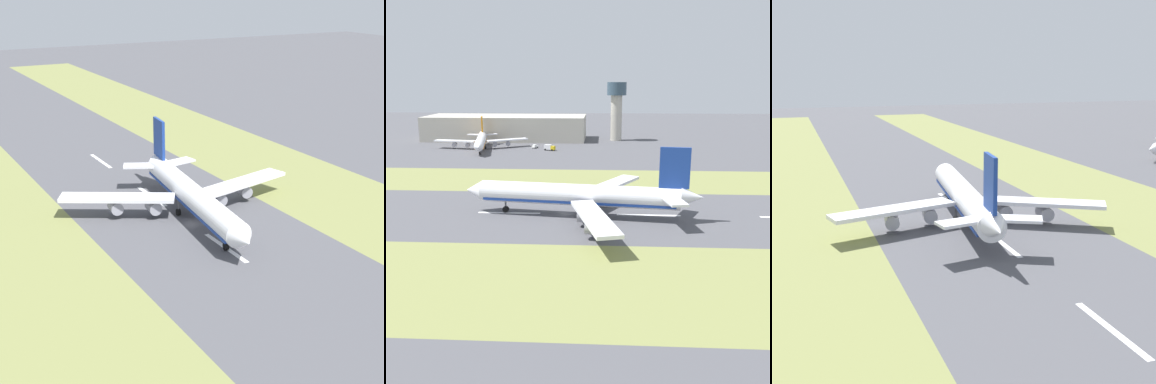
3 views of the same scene
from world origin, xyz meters
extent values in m
plane|color=#4C4C51|center=(0.00, 0.00, 0.00)|extent=(800.00, 800.00, 0.00)
cube|color=olive|center=(-45.00, 0.00, 0.00)|extent=(40.00, 600.00, 0.01)
cube|color=olive|center=(45.00, 0.00, 0.00)|extent=(40.00, 600.00, 0.01)
cube|color=silver|center=(0.00, -63.67, 0.01)|extent=(1.20, 18.00, 0.01)
cube|color=silver|center=(0.00, -23.67, 0.01)|extent=(1.20, 18.00, 0.01)
cube|color=silver|center=(0.00, 16.33, 0.01)|extent=(1.20, 18.00, 0.01)
cylinder|color=white|center=(-2.03, -3.67, 6.20)|extent=(13.04, 56.31, 6.00)
cone|color=white|center=(1.83, 26.58, 6.20)|extent=(6.47, 5.70, 5.88)
cone|color=white|center=(-5.96, -34.43, 7.00)|extent=(5.82, 6.60, 5.10)
cube|color=navy|center=(-2.03, -3.67, 4.55)|extent=(12.46, 54.05, 0.70)
cube|color=white|center=(-20.31, -8.62, 5.30)|extent=(29.57, 13.18, 0.90)
cube|color=white|center=(14.41, -13.05, 5.30)|extent=(28.23, 19.41, 0.90)
cylinder|color=#93939E|center=(-11.47, -6.50, 2.85)|extent=(3.78, 5.17, 3.20)
cylinder|color=#93939E|center=(-20.84, -8.84, 2.85)|extent=(3.78, 5.17, 3.20)
cylinder|color=#93939E|center=(6.39, -8.78, 2.85)|extent=(3.78, 5.17, 3.20)
cylinder|color=#93939E|center=(14.87, -13.39, 2.85)|extent=(3.78, 5.17, 3.20)
cube|color=navy|center=(-5.32, -29.47, 14.70)|extent=(1.81, 8.04, 11.00)
cube|color=white|center=(-10.78, -28.77, 7.20)|extent=(10.64, 6.18, 0.60)
cube|color=white|center=(0.13, -30.16, 7.20)|extent=(10.92, 8.25, 0.60)
cylinder|color=#59595E|center=(0.66, 17.43, 2.50)|extent=(0.50, 0.50, 3.20)
cylinder|color=black|center=(0.66, 17.43, 0.90)|extent=(1.12, 1.90, 1.80)
cylinder|color=#59595E|center=(-4.99, -6.32, 2.50)|extent=(0.50, 0.50, 3.20)
cylinder|color=black|center=(-4.99, -6.32, 0.90)|extent=(1.12, 1.90, 1.80)
cylinder|color=#59595E|center=(0.17, -6.98, 2.50)|extent=(0.50, 0.50, 3.20)
cylinder|color=black|center=(0.17, -6.98, 0.90)|extent=(1.12, 1.90, 1.80)
camera|label=1|loc=(69.98, 130.23, 59.37)|focal=60.00mm
camera|label=2|loc=(-122.80, -10.38, 37.28)|focal=42.00mm
camera|label=3|loc=(-41.99, -123.09, 36.28)|focal=50.00mm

